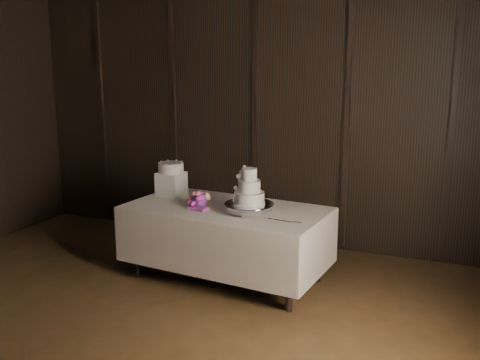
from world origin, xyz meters
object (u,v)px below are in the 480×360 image
bouquet (199,200)px  display_table (226,240)px  wedding_cake (246,190)px  box_pedestal (171,184)px  small_cake (171,168)px  cake_stand (249,208)px

bouquet → display_table: bearing=17.5°
wedding_cake → box_pedestal: 1.07m
small_cake → wedding_cake: bearing=-19.1°
cake_stand → wedding_cake: 0.18m
cake_stand → wedding_cake: bearing=-150.3°
cake_stand → box_pedestal: 1.09m
cake_stand → small_cake: small_cake is taller
box_pedestal → display_table: bearing=-17.5°
cake_stand → bouquet: 0.55m
display_table → wedding_cake: (0.26, -0.11, 0.57)m
display_table → wedding_cake: wedding_cake is taller
bouquet → small_cake: size_ratio=1.48×
wedding_cake → small_cake: 1.07m
bouquet → cake_stand: bearing=-1.8°
box_pedestal → small_cake: (0.00, 0.00, 0.18)m
bouquet → box_pedestal: (-0.49, 0.32, 0.06)m
cake_stand → box_pedestal: box_pedestal is taller
bouquet → small_cake: bearing=146.9°
display_table → cake_stand: 0.49m
display_table → box_pedestal: (-0.75, 0.24, 0.47)m
display_table → cake_stand: bearing=-13.1°
cake_stand → box_pedestal: bearing=162.1°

